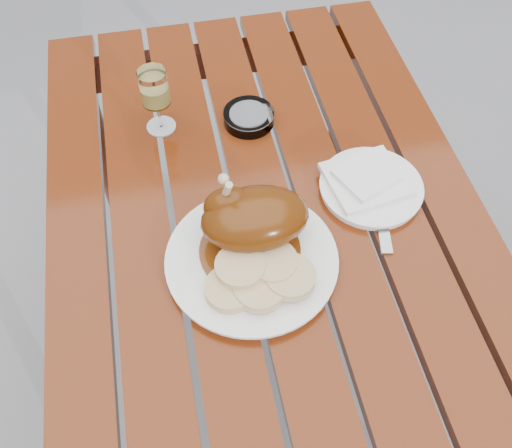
{
  "coord_description": "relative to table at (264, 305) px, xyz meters",
  "views": [
    {
      "loc": [
        -0.15,
        -0.62,
        1.59
      ],
      "look_at": [
        -0.03,
        -0.05,
        0.78
      ],
      "focal_mm": 40.0,
      "sensor_mm": 36.0,
      "label": 1
    }
  ],
  "objects": [
    {
      "name": "bread_dumplings",
      "position": [
        -0.05,
        -0.16,
        0.41
      ],
      "size": [
        0.18,
        0.12,
        0.03
      ],
      "color": "#E1C289",
      "rests_on": "dinner_plate"
    },
    {
      "name": "napkin",
      "position": [
        0.19,
        0.02,
        0.4
      ],
      "size": [
        0.16,
        0.15,
        0.01
      ],
      "primitive_type": "cube",
      "rotation": [
        0.0,
        0.0,
        0.15
      ],
      "color": "white",
      "rests_on": "side_plate"
    },
    {
      "name": "wine_glass",
      "position": [
        -0.17,
        0.26,
        0.45
      ],
      "size": [
        0.08,
        0.08,
        0.14
      ],
      "primitive_type": "cylinder",
      "rotation": [
        0.0,
        0.0,
        -0.33
      ],
      "color": "#CBBB5C",
      "rests_on": "table"
    },
    {
      "name": "roast_duck",
      "position": [
        -0.04,
        -0.06,
        0.44
      ],
      "size": [
        0.2,
        0.18,
        0.13
      ],
      "color": "#5F290A",
      "rests_on": "dinner_plate"
    },
    {
      "name": "dinner_plate",
      "position": [
        -0.05,
        -0.11,
        0.38
      ],
      "size": [
        0.32,
        0.32,
        0.02
      ],
      "primitive_type": "cylinder",
      "rotation": [
        0.0,
        0.0,
        -0.09
      ],
      "color": "white",
      "rests_on": "table"
    },
    {
      "name": "table",
      "position": [
        0.0,
        0.0,
        0.0
      ],
      "size": [
        0.8,
        1.2,
        0.75
      ],
      "primitive_type": "cube",
      "color": "maroon",
      "rests_on": "ground"
    },
    {
      "name": "side_plate",
      "position": [
        0.2,
        0.01,
        0.38
      ],
      "size": [
        0.25,
        0.25,
        0.02
      ],
      "primitive_type": "cylinder",
      "rotation": [
        0.0,
        0.0,
        0.37
      ],
      "color": "white",
      "rests_on": "table"
    },
    {
      "name": "fork",
      "position": [
        -0.12,
        -0.13,
        0.38
      ],
      "size": [
        0.05,
        0.18,
        0.01
      ],
      "primitive_type": "cube",
      "rotation": [
        0.0,
        0.0,
        -0.15
      ],
      "color": "gray",
      "rests_on": "table"
    },
    {
      "name": "ground",
      "position": [
        0.0,
        0.0,
        -0.38
      ],
      "size": [
        60.0,
        60.0,
        0.0
      ],
      "primitive_type": "plane",
      "color": "slate",
      "rests_on": "ground"
    },
    {
      "name": "ashtray",
      "position": [
        0.01,
        0.23,
        0.39
      ],
      "size": [
        0.12,
        0.12,
        0.03
      ],
      "primitive_type": "cylinder",
      "rotation": [
        0.0,
        0.0,
        0.12
      ],
      "color": "#B2B7BC",
      "rests_on": "table"
    },
    {
      "name": "knife",
      "position": [
        0.21,
        -0.04,
        0.38
      ],
      "size": [
        0.06,
        0.21,
        0.01
      ],
      "primitive_type": "cube",
      "rotation": [
        0.0,
        0.0,
        -0.2
      ],
      "color": "gray",
      "rests_on": "table"
    }
  ]
}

